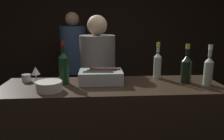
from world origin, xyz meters
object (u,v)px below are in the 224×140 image
at_px(ice_bin_with_bottles, 101,76).
at_px(bowl_white, 49,86).
at_px(candle_votive, 26,78).
at_px(person_blond_tee, 98,82).
at_px(person_in_hoodie, 74,62).
at_px(white_wine_bottle, 209,69).
at_px(wine_glass, 36,71).
at_px(champagne_bottle, 186,68).
at_px(red_wine_bottle_burgundy, 64,67).
at_px(rose_wine_bottle, 157,64).

bearing_deg(ice_bin_with_bottles, bowl_white, -153.42).
distance_m(candle_votive, person_blond_tee, 0.80).
bearing_deg(person_in_hoodie, white_wine_bottle, 93.13).
xyz_separation_m(candle_votive, white_wine_bottle, (1.52, -0.21, 0.10)).
bearing_deg(bowl_white, wine_glass, 124.19).
relative_size(candle_votive, champagne_bottle, 0.23).
distance_m(bowl_white, person_in_hoodie, 1.80).
xyz_separation_m(champagne_bottle, person_blond_tee, (-0.74, 0.59, -0.28)).
distance_m(bowl_white, person_blond_tee, 0.84).
distance_m(bowl_white, wine_glass, 0.29).
xyz_separation_m(bowl_white, candle_votive, (-0.25, 0.27, -0.01)).
xyz_separation_m(red_wine_bottle_burgundy, rose_wine_bottle, (0.82, 0.14, -0.01)).
bearing_deg(rose_wine_bottle, wine_glass, -175.46).
bearing_deg(person_in_hoodie, rose_wine_bottle, 88.64).
height_order(white_wine_bottle, person_in_hoodie, person_in_hoodie).
height_order(wine_glass, white_wine_bottle, white_wine_bottle).
bearing_deg(white_wine_bottle, person_in_hoodie, 126.29).
distance_m(red_wine_bottle_burgundy, person_blond_tee, 0.69).
height_order(ice_bin_with_bottles, person_blond_tee, person_blond_tee).
xyz_separation_m(bowl_white, person_in_hoodie, (-0.00, 1.79, -0.15)).
xyz_separation_m(white_wine_bottle, person_in_hoodie, (-1.27, 1.73, -0.25)).
height_order(red_wine_bottle_burgundy, white_wine_bottle, red_wine_bottle_burgundy).
relative_size(bowl_white, red_wine_bottle_burgundy, 0.55).
xyz_separation_m(white_wine_bottle, person_blond_tee, (-0.90, 0.67, -0.29)).
height_order(wine_glass, rose_wine_bottle, rose_wine_bottle).
relative_size(ice_bin_with_bottles, white_wine_bottle, 1.09).
bearing_deg(person_blond_tee, white_wine_bottle, 69.38).
bearing_deg(person_in_hoodie, red_wine_bottle_burgundy, 60.12).
bearing_deg(candle_votive, person_in_hoodie, 80.74).
xyz_separation_m(bowl_white, white_wine_bottle, (1.26, 0.07, 0.10)).
distance_m(champagne_bottle, person_blond_tee, 0.99).
bearing_deg(person_blond_tee, rose_wine_bottle, 68.50).
distance_m(bowl_white, rose_wine_bottle, 0.97).
relative_size(candle_votive, red_wine_bottle_burgundy, 0.22).
bearing_deg(rose_wine_bottle, ice_bin_with_bottles, -167.02).
xyz_separation_m(wine_glass, champagne_bottle, (1.27, -0.08, 0.03)).
xyz_separation_m(red_wine_bottle_burgundy, champagne_bottle, (1.02, -0.03, -0.01)).
bearing_deg(red_wine_bottle_burgundy, champagne_bottle, -1.81).
xyz_separation_m(bowl_white, red_wine_bottle_burgundy, (0.09, 0.18, 0.11)).
bearing_deg(candle_votive, white_wine_bottle, -7.72).
bearing_deg(red_wine_bottle_burgundy, person_blond_tee, 63.31).
distance_m(ice_bin_with_bottles, red_wine_bottle_burgundy, 0.32).
bearing_deg(wine_glass, white_wine_bottle, -6.61).
height_order(bowl_white, red_wine_bottle_burgundy, red_wine_bottle_burgundy).
bearing_deg(champagne_bottle, wine_glass, 176.22).
height_order(bowl_white, wine_glass, wine_glass).
xyz_separation_m(ice_bin_with_bottles, champagne_bottle, (0.72, -0.05, 0.07)).
distance_m(bowl_white, champagne_bottle, 1.13).
relative_size(ice_bin_with_bottles, person_in_hoodie, 0.21).
height_order(ice_bin_with_bottles, wine_glass, wine_glass).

